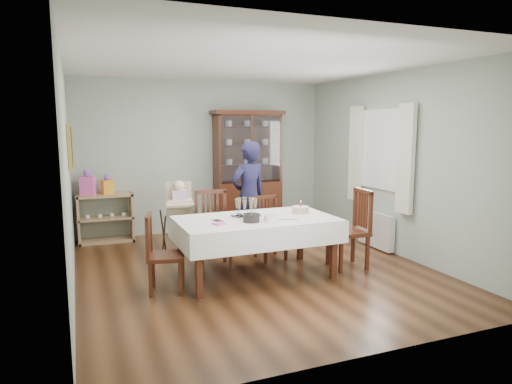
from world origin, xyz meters
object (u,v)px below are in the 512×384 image
chair_far_left (213,245)px  chair_end_right (349,244)px  gift_bag_orange (107,185)px  chair_far_right (270,240)px  dining_table (256,247)px  champagne_tray (246,211)px  high_chair (180,227)px  birthday_cake (300,210)px  gift_bag_pink (88,184)px  woman (249,196)px  sideboard (106,218)px  chair_end_left (165,269)px  china_cabinet (248,169)px

chair_far_left → chair_end_right: bearing=-15.9°
chair_far_left → gift_bag_orange: (-1.22, 1.93, 0.64)m
chair_far_left → chair_far_right: chair_far_left is taller
dining_table → champagne_tray: champagne_tray is taller
chair_far_left → high_chair: size_ratio=0.92×
chair_end_right → high_chair: (-2.03, 1.32, 0.13)m
high_chair → birthday_cake: 1.83m
high_chair → gift_bag_pink: gift_bag_pink is taller
chair_far_left → woman: woman is taller
sideboard → chair_end_right: size_ratio=0.85×
sideboard → high_chair: bearing=-54.1°
chair_far_right → chair_end_right: chair_end_right is taller
high_chair → gift_bag_orange: 1.66m
gift_bag_pink → gift_bag_orange: (0.30, 0.00, -0.04)m
chair_far_right → champagne_tray: 0.97m
woman → chair_end_right: bearing=109.6°
sideboard → high_chair: size_ratio=0.80×
chair_end_left → high_chair: 1.42m
gift_bag_orange → dining_table: bearing=-57.3°
dining_table → chair_far_left: chair_far_left is taller
dining_table → chair_far_right: bearing=54.4°
sideboard → gift_bag_orange: bearing=-21.0°
woman → birthday_cake: size_ratio=6.57×
sideboard → gift_bag_orange: 0.55m
chair_far_left → chair_far_right: (0.87, 0.09, -0.04)m
dining_table → gift_bag_orange: (-1.61, 2.52, 0.56)m
chair_far_left → champagne_tray: bearing=-50.1°
dining_table → chair_far_left: size_ratio=1.95×
sideboard → champagne_tray: champagne_tray is taller
birthday_cake → chair_far_left: bearing=153.2°
china_cabinet → chair_end_right: size_ratio=2.05×
gift_bag_orange → gift_bag_pink: bearing=180.0°
sideboard → birthday_cake: size_ratio=3.52×
chair_end_left → champagne_tray: bearing=-63.3°
birthday_cake → dining_table: bearing=-175.0°
chair_far_right → birthday_cake: 0.84m
chair_end_right → gift_bag_pink: 4.22m
chair_end_left → dining_table: bearing=-70.2°
gift_bag_pink → gift_bag_orange: bearing=0.0°
chair_far_left → birthday_cake: (1.05, -0.53, 0.50)m
birthday_cake → chair_far_right: bearing=105.8°
dining_table → chair_far_right: size_ratio=2.25×
chair_end_right → birthday_cake: size_ratio=4.15×
gift_bag_orange → chair_far_left: bearing=-57.7°
chair_end_right → woman: size_ratio=0.63×
china_cabinet → sideboard: 2.60m
sideboard → gift_bag_pink: gift_bag_pink is taller
dining_table → sideboard: sideboard is taller
gift_bag_pink → gift_bag_orange: size_ratio=1.26×
china_cabinet → high_chair: (-1.54, -1.30, -0.68)m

